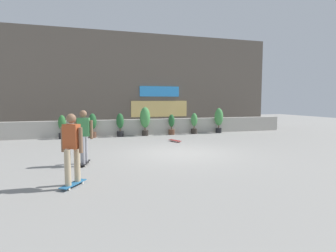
{
  "coord_description": "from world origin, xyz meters",
  "views": [
    {
      "loc": [
        -3.56,
        -9.89,
        2.0
      ],
      "look_at": [
        0.0,
        1.5,
        0.9
      ],
      "focal_mm": 30.05,
      "sensor_mm": 36.0,
      "label": 1
    }
  ],
  "objects_px": {
    "potted_plant_0": "(62,126)",
    "potted_plant_4": "(171,124)",
    "potted_plant_1": "(93,124)",
    "skater_far_right": "(72,146)",
    "skateboard_near_camera": "(175,140)",
    "potted_plant_2": "(120,124)",
    "potted_plant_3": "(145,119)",
    "skater_foreground": "(84,135)",
    "potted_plant_6": "(219,118)",
    "potted_plant_5": "(194,123)"
  },
  "relations": [
    {
      "from": "potted_plant_5",
      "to": "skater_far_right",
      "type": "height_order",
      "value": "skater_far_right"
    },
    {
      "from": "potted_plant_0",
      "to": "potted_plant_3",
      "type": "height_order",
      "value": "potted_plant_3"
    },
    {
      "from": "potted_plant_2",
      "to": "skater_far_right",
      "type": "xyz_separation_m",
      "value": [
        -2.27,
        -8.71,
        0.24
      ]
    },
    {
      "from": "potted_plant_4",
      "to": "skater_far_right",
      "type": "height_order",
      "value": "skater_far_right"
    },
    {
      "from": "potted_plant_0",
      "to": "potted_plant_1",
      "type": "bearing_deg",
      "value": 0.0
    },
    {
      "from": "potted_plant_0",
      "to": "potted_plant_6",
      "type": "height_order",
      "value": "potted_plant_6"
    },
    {
      "from": "potted_plant_2",
      "to": "potted_plant_6",
      "type": "relative_size",
      "value": 0.85
    },
    {
      "from": "skater_foreground",
      "to": "skateboard_near_camera",
      "type": "distance_m",
      "value": 5.72
    },
    {
      "from": "potted_plant_1",
      "to": "potted_plant_4",
      "type": "height_order",
      "value": "potted_plant_1"
    },
    {
      "from": "potted_plant_5",
      "to": "potted_plant_6",
      "type": "height_order",
      "value": "potted_plant_6"
    },
    {
      "from": "potted_plant_4",
      "to": "potted_plant_6",
      "type": "relative_size",
      "value": 0.78
    },
    {
      "from": "potted_plant_0",
      "to": "skater_far_right",
      "type": "distance_m",
      "value": 8.74
    },
    {
      "from": "potted_plant_0",
      "to": "potted_plant_2",
      "type": "xyz_separation_m",
      "value": [
        2.98,
        0.0,
        0.04
      ]
    },
    {
      "from": "potted_plant_5",
      "to": "skater_far_right",
      "type": "relative_size",
      "value": 0.73
    },
    {
      "from": "potted_plant_1",
      "to": "potted_plant_5",
      "type": "relative_size",
      "value": 1.05
    },
    {
      "from": "potted_plant_0",
      "to": "skater_far_right",
      "type": "bearing_deg",
      "value": -85.31
    },
    {
      "from": "potted_plant_1",
      "to": "skater_foreground",
      "type": "height_order",
      "value": "skater_foreground"
    },
    {
      "from": "potted_plant_1",
      "to": "skateboard_near_camera",
      "type": "bearing_deg",
      "value": -36.36
    },
    {
      "from": "potted_plant_1",
      "to": "skater_far_right",
      "type": "distance_m",
      "value": 8.75
    },
    {
      "from": "potted_plant_2",
      "to": "potted_plant_3",
      "type": "bearing_deg",
      "value": 0.0
    },
    {
      "from": "potted_plant_6",
      "to": "skater_foreground",
      "type": "bearing_deg",
      "value": -140.99
    },
    {
      "from": "potted_plant_6",
      "to": "skater_far_right",
      "type": "xyz_separation_m",
      "value": [
        -8.28,
        -8.71,
        0.06
      ]
    },
    {
      "from": "potted_plant_2",
      "to": "potted_plant_5",
      "type": "distance_m",
      "value": 4.39
    },
    {
      "from": "potted_plant_1",
      "to": "skater_far_right",
      "type": "relative_size",
      "value": 0.76
    },
    {
      "from": "potted_plant_1",
      "to": "skater_far_right",
      "type": "height_order",
      "value": "skater_far_right"
    },
    {
      "from": "potted_plant_5",
      "to": "skateboard_near_camera",
      "type": "height_order",
      "value": "potted_plant_5"
    },
    {
      "from": "potted_plant_0",
      "to": "potted_plant_4",
      "type": "xyz_separation_m",
      "value": [
        5.96,
        0.0,
        -0.05
      ]
    },
    {
      "from": "potted_plant_0",
      "to": "potted_plant_5",
      "type": "height_order",
      "value": "same"
    },
    {
      "from": "potted_plant_3",
      "to": "potted_plant_5",
      "type": "distance_m",
      "value": 3.0
    },
    {
      "from": "potted_plant_2",
      "to": "skateboard_near_camera",
      "type": "relative_size",
      "value": 1.55
    },
    {
      "from": "skater_far_right",
      "to": "skateboard_near_camera",
      "type": "bearing_deg",
      "value": 52.84
    },
    {
      "from": "skater_far_right",
      "to": "potted_plant_3",
      "type": "bearing_deg",
      "value": 67.12
    },
    {
      "from": "potted_plant_6",
      "to": "skateboard_near_camera",
      "type": "bearing_deg",
      "value": -143.95
    },
    {
      "from": "potted_plant_2",
      "to": "potted_plant_4",
      "type": "relative_size",
      "value": 1.09
    },
    {
      "from": "potted_plant_2",
      "to": "potted_plant_3",
      "type": "relative_size",
      "value": 0.79
    },
    {
      "from": "potted_plant_6",
      "to": "skater_far_right",
      "type": "distance_m",
      "value": 12.02
    },
    {
      "from": "potted_plant_6",
      "to": "skater_foreground",
      "type": "relative_size",
      "value": 0.89
    },
    {
      "from": "potted_plant_6",
      "to": "skateboard_near_camera",
      "type": "distance_m",
      "value": 4.72
    },
    {
      "from": "skater_foreground",
      "to": "skater_far_right",
      "type": "bearing_deg",
      "value": -97.34
    },
    {
      "from": "potted_plant_1",
      "to": "potted_plant_5",
      "type": "xyz_separation_m",
      "value": [
        5.85,
        0.0,
        -0.05
      ]
    },
    {
      "from": "potted_plant_2",
      "to": "potted_plant_5",
      "type": "height_order",
      "value": "potted_plant_2"
    },
    {
      "from": "potted_plant_0",
      "to": "potted_plant_3",
      "type": "xyz_separation_m",
      "value": [
        4.39,
        0.0,
        0.28
      ]
    },
    {
      "from": "potted_plant_5",
      "to": "skateboard_near_camera",
      "type": "distance_m",
      "value": 3.52
    },
    {
      "from": "potted_plant_5",
      "to": "skater_far_right",
      "type": "xyz_separation_m",
      "value": [
        -6.66,
        -8.71,
        0.27
      ]
    },
    {
      "from": "potted_plant_4",
      "to": "skater_far_right",
      "type": "relative_size",
      "value": 0.69
    },
    {
      "from": "potted_plant_6",
      "to": "skater_far_right",
      "type": "height_order",
      "value": "skater_far_right"
    },
    {
      "from": "potted_plant_0",
      "to": "potted_plant_4",
      "type": "relative_size",
      "value": 1.05
    },
    {
      "from": "potted_plant_5",
      "to": "skateboard_near_camera",
      "type": "relative_size",
      "value": 1.5
    },
    {
      "from": "potted_plant_0",
      "to": "potted_plant_1",
      "type": "xyz_separation_m",
      "value": [
        1.53,
        0.0,
        0.05
      ]
    },
    {
      "from": "potted_plant_3",
      "to": "skateboard_near_camera",
      "type": "bearing_deg",
      "value": -72.69
    }
  ]
}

